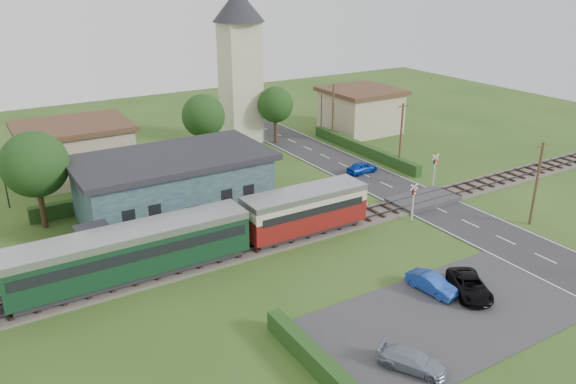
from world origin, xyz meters
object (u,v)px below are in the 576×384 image
train (82,264)px  house_west (75,150)px  church_tower (240,56)px  car_park_dark (470,286)px  house_east (361,110)px  station_building (174,185)px  car_on_road (362,168)px  car_park_blue (432,284)px  crossing_signal_near (414,196)px  crossing_signal_far (435,166)px  equipment_hut (95,244)px  pedestrian_far (129,247)px  car_park_silver (412,360)px  pedestrian_near (294,206)px

train → house_west: house_west is taller
church_tower → car_park_dark: (-3.49, -38.96, -9.55)m
car_park_dark → house_east: bearing=90.5°
station_building → car_park_dark: (11.51, -21.96, -2.02)m
church_tower → car_park_dark: bearing=-95.1°
house_west → car_park_dark: bearing=-65.3°
train → car_on_road: bearing=16.8°
house_west → car_park_blue: bearing=-67.0°
church_tower → house_east: church_tower is taller
station_building → house_west: house_west is taller
crossing_signal_near → crossing_signal_far: same height
station_building → car_on_road: 20.18m
church_tower → train: bearing=-133.3°
equipment_hut → house_west: bearing=81.4°
car_park_blue → pedestrian_far: pedestrian_far is taller
house_east → car_park_silver: (-26.70, -38.50, -2.19)m
crossing_signal_far → car_park_silver: size_ratio=0.91×
train → car_park_dark: 24.73m
house_west → pedestrian_near: (12.93, -20.33, -1.45)m
train → church_tower: 36.61m
station_building → church_tower: size_ratio=0.91×
crossing_signal_far → pedestrian_near: (-15.67, 0.28, -0.80)m
crossing_signal_near → crossing_signal_far: bearing=33.7°
station_building → house_west: 14.87m
church_tower → house_west: church_tower is taller
train → pedestrian_far: 4.40m
equipment_hut → church_tower: 33.48m
house_west → church_tower: bearing=8.5°
car_on_road → pedestrian_near: 13.69m
church_tower → equipment_hut: bearing=-135.3°
crossing_signal_far → car_on_road: bearing=118.3°
house_east → car_park_blue: size_ratio=2.49×
church_tower → car_park_dark: 40.27m
car_on_road → car_park_silver: 30.47m
car_park_silver → pedestrian_far: 21.03m
church_tower → crossing_signal_near: 29.57m
station_building → pedestrian_far: (-5.90, -6.59, -1.37)m
car_on_road → car_park_silver: bearing=142.7°
train → house_east: house_east is taller
crossing_signal_near → pedestrian_far: 22.83m
crossing_signal_far → car_park_dark: crossing_signal_far is taller
church_tower → car_park_dark: church_tower is taller
crossing_signal_near → car_park_silver: 19.30m
train → car_park_blue: size_ratio=12.24×
church_tower → pedestrian_far: bearing=-131.5°
car_park_dark → church_tower: bearing=113.2°
station_building → crossing_signal_near: 19.98m
house_east → pedestrian_far: house_east is taller
church_tower → car_park_silver: church_tower is taller
crossing_signal_far → car_park_blue: bearing=-135.1°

